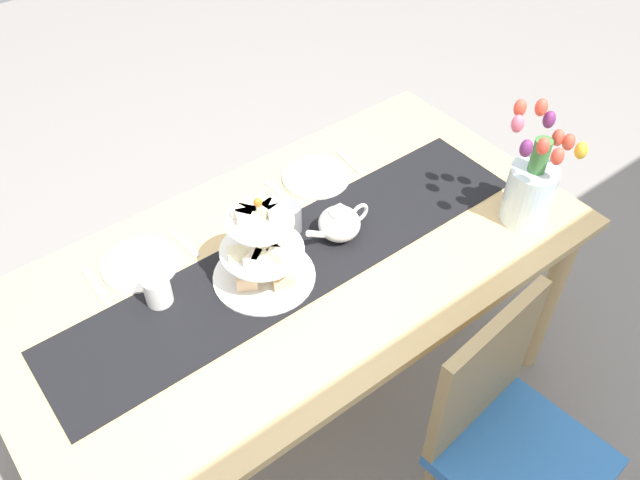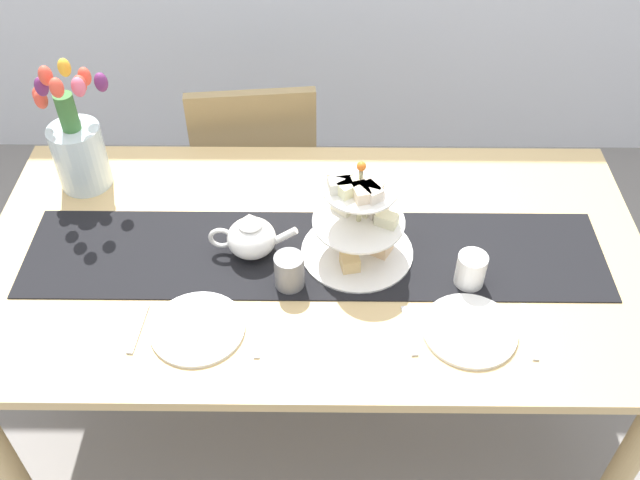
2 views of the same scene
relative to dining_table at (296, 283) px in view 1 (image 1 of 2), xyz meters
The scene contains 15 objects.
ground_plane 0.68m from the dining_table, ahead, with size 8.00×8.00×0.00m, color gray.
dining_table is the anchor object (origin of this frame).
chair_left 0.76m from the dining_table, 107.90° to the left, with size 0.46×0.46×0.91m.
table_runner 0.10m from the dining_table, 90.00° to the right, with size 1.55×0.33×0.00m, color black.
tiered_cake_stand 0.24m from the dining_table, ahead, with size 0.30×0.30×0.30m.
teapot 0.23m from the dining_table, behind, with size 0.24×0.13×0.14m.
tulip_vase 0.78m from the dining_table, 156.82° to the left, with size 0.22×0.23×0.42m.
dinner_plate_left 0.40m from the dining_table, 136.57° to the right, with size 0.23×0.23×0.01m, color white.
fork_left 0.51m from the dining_table, 148.05° to the right, with size 0.02×0.15×0.01m, color silver.
knife_left 0.32m from the dining_table, 116.99° to the right, with size 0.01×0.17×0.01m, color silver.
dinner_plate_right 0.47m from the dining_table, 35.09° to the right, with size 0.23×0.23×0.01m, color white.
fork_right 0.37m from the dining_table, 48.77° to the right, with size 0.02×0.15×0.01m, color silver.
knife_right 0.60m from the dining_table, 26.91° to the right, with size 0.01×0.17×0.01m, color silver.
mug_grey 0.20m from the dining_table, 118.50° to the right, with size 0.08×0.08×0.10m, color slate.
mug_white_text 0.44m from the dining_table, 14.82° to the right, with size 0.08×0.08×0.10m, color white.
Camera 1 is at (0.78, 1.13, 2.24)m, focal length 37.57 mm.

